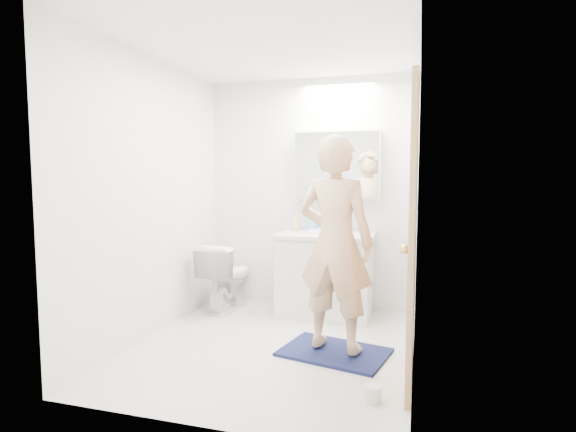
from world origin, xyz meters
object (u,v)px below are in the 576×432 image
at_px(toilet, 227,276).
at_px(soap_bottle_a, 295,220).
at_px(vanity_cabinet, 325,276).
at_px(toothbrush_cup, 347,227).
at_px(person, 335,243).
at_px(soap_bottle_b, 312,222).
at_px(toilet_paper_roll, 373,393).
at_px(medicine_cabinet, 337,165).

distance_m(toilet, soap_bottle_a, 0.92).
distance_m(vanity_cabinet, toothbrush_cup, 0.54).
xyz_separation_m(soap_bottle_a, toothbrush_cup, (0.54, 0.01, -0.06)).
distance_m(vanity_cabinet, person, 1.13).
bearing_deg(soap_bottle_b, soap_bottle_a, -170.07).
xyz_separation_m(soap_bottle_a, toilet_paper_roll, (0.99, -1.81, -0.88)).
relative_size(toilet, soap_bottle_a, 3.26).
xyz_separation_m(toilet, toilet_paper_roll, (1.66, -1.54, -0.30)).
distance_m(vanity_cabinet, toilet, 1.03).
height_order(vanity_cabinet, medicine_cabinet, medicine_cabinet).
relative_size(person, soap_bottle_a, 7.67).
relative_size(soap_bottle_a, toothbrush_cup, 2.05).
height_order(medicine_cabinet, toilet, medicine_cabinet).
xyz_separation_m(medicine_cabinet, toothbrush_cup, (0.12, -0.05, -0.63)).
distance_m(soap_bottle_b, toothbrush_cup, 0.37).
xyz_separation_m(vanity_cabinet, soap_bottle_b, (-0.18, 0.18, 0.53)).
bearing_deg(toothbrush_cup, medicine_cabinet, 157.00).
distance_m(person, toothbrush_cup, 1.14).
bearing_deg(medicine_cabinet, person, -80.21).
distance_m(toilet, soap_bottle_b, 1.05).
distance_m(soap_bottle_a, toothbrush_cup, 0.54).
height_order(person, soap_bottle_b, person).
xyz_separation_m(soap_bottle_b, toilet_paper_roll, (0.82, -1.84, -0.87)).
height_order(toilet, toothbrush_cup, toothbrush_cup).
height_order(toilet, soap_bottle_a, soap_bottle_a).
distance_m(toothbrush_cup, toilet_paper_roll, 2.04).
bearing_deg(medicine_cabinet, toilet, -163.40).
bearing_deg(soap_bottle_a, vanity_cabinet, -23.03).
xyz_separation_m(vanity_cabinet, medicine_cabinet, (0.07, 0.21, 1.11)).
distance_m(medicine_cabinet, person, 1.36).
relative_size(toilet, soap_bottle_b, 3.65).
relative_size(medicine_cabinet, soap_bottle_a, 4.09).
bearing_deg(vanity_cabinet, toilet, -173.57).
height_order(vanity_cabinet, toothbrush_cup, toothbrush_cup).
xyz_separation_m(vanity_cabinet, toilet_paper_roll, (0.64, -1.66, -0.34)).
bearing_deg(vanity_cabinet, soap_bottle_b, 135.23).
relative_size(toilet, person, 0.43).
distance_m(person, toilet_paper_roll, 1.13).
relative_size(person, soap_bottle_b, 8.58).
height_order(soap_bottle_b, toothbrush_cup, soap_bottle_b).
relative_size(toilet, toilet_paper_roll, 6.38).
relative_size(vanity_cabinet, toothbrush_cup, 8.56).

